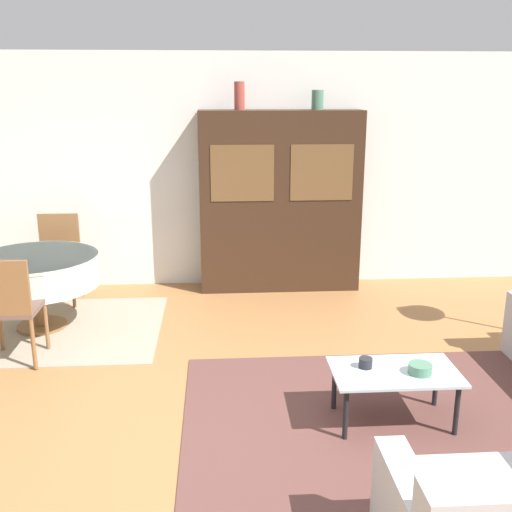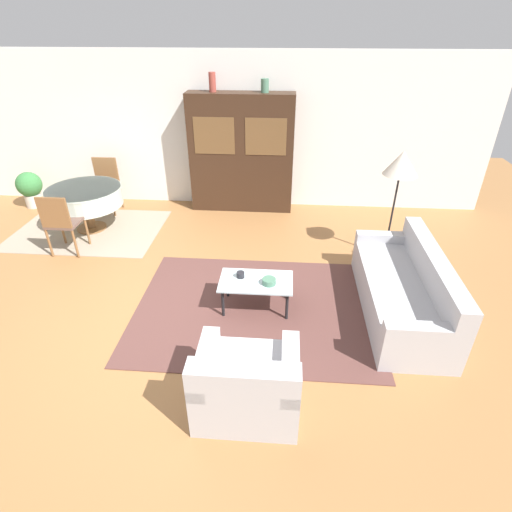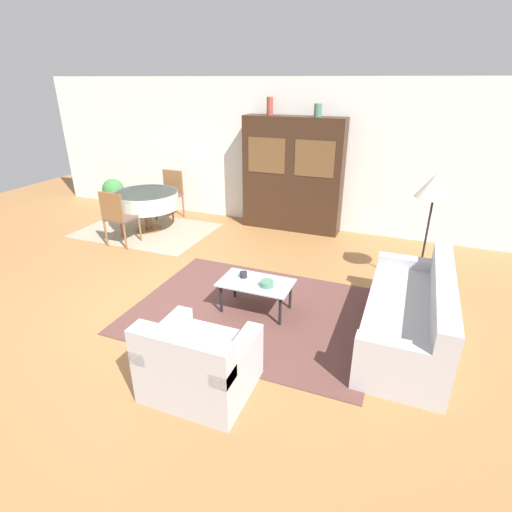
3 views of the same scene
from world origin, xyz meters
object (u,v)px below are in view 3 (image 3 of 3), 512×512
cup (243,275)px  coffee_table (256,285)px  vase_tall (270,106)px  floor_lamp (435,189)px  dining_chair_far (171,191)px  bowl (267,284)px  dining_chair_near (117,215)px  display_cabinet (292,175)px  potted_plant (113,192)px  couch (410,316)px  dining_table (146,200)px  vase_short (318,110)px  armchair (198,364)px

cup → coffee_table: bearing=-17.7°
coffee_table → vase_tall: (-0.95, 3.05, 1.86)m
cup → floor_lamp: bearing=33.5°
dining_chair_far → bowl: 4.21m
cup → dining_chair_near: bearing=159.1°
display_cabinet → potted_plant: size_ratio=3.08×
couch → dining_table: bearing=68.6°
floor_lamp → cup: size_ratio=16.67×
coffee_table → vase_short: 3.55m
couch → bowl: size_ratio=12.83×
armchair → vase_tall: (-0.99, 4.54, 1.92)m
cup → bowl: 0.37m
dining_table → floor_lamp: size_ratio=0.74×
dining_chair_near → dining_chair_far: 1.63m
coffee_table → vase_short: size_ratio=4.14×
couch → display_cabinet: size_ratio=1.01×
dining_table → dining_chair_far: 0.82m
dining_chair_far → potted_plant: 1.52m
couch → floor_lamp: bearing=-3.1°
couch → vase_tall: vase_tall is taller
display_cabinet → vase_tall: size_ratio=6.83×
dining_chair_near → bowl: bearing=-20.5°
armchair → vase_tall: bearing=102.2°
dining_table → vase_tall: bearing=28.7°
dining_table → vase_tall: (2.02, 1.11, 1.63)m
dining_table → bowl: bearing=-32.4°
armchair → vase_short: bearing=91.5°
armchair → cup: 1.58m
couch → potted_plant: (-6.28, 2.73, 0.09)m
display_cabinet → dining_chair_far: display_cabinet is taller
coffee_table → vase_short: bearing=91.7°
armchair → vase_short: (-0.12, 4.54, 1.87)m
couch → dining_chair_near: size_ratio=2.18×
display_cabinet → dining_chair_far: (-2.48, -0.29, -0.48)m
armchair → coffee_table: (-0.03, 1.49, 0.06)m
bowl → potted_plant: size_ratio=0.24×
armchair → dining_table: (-3.01, 3.43, 0.29)m
coffee_table → dining_chair_near: (-2.98, 1.12, 0.20)m
display_cabinet → vase_short: bearing=0.1°
couch → dining_chair_far: dining_chair_far is taller
display_cabinet → vase_tall: bearing=179.9°
dining_chair_far → potted_plant: bearing=-1.6°
couch → bowl: (-1.63, -0.12, 0.14)m
dining_table → dining_chair_far: size_ratio=1.25×
cup → dining_table: bearing=146.0°
floor_lamp → potted_plant: (-6.35, 1.37, -1.02)m
armchair → floor_lamp: 3.61m
armchair → coffee_table: size_ratio=1.04×
dining_table → bowl: 3.72m
couch → armchair: bearing=131.7°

